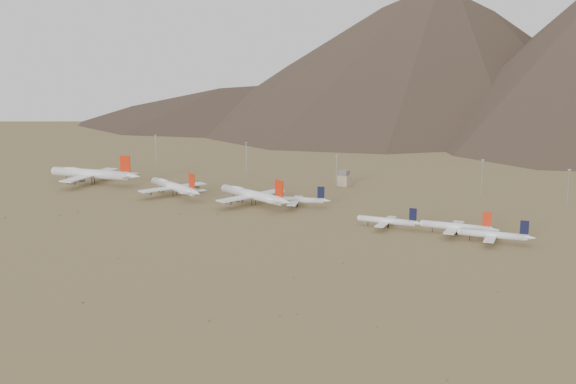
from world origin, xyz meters
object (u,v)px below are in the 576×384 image
Objects in this scene: narrowbody_b at (389,221)px; widebody_centre at (174,186)px; widebody_west at (92,174)px; narrowbody_a at (298,200)px; control_tower at (345,179)px; widebody_east at (253,195)px.

widebody_centre is at bearing 171.03° from narrowbody_b.
widebody_west reaches higher than narrowbody_a.
widebody_centre is 1.59× the size of narrowbody_b.
control_tower is at bearing 68.12° from widebody_centre.
narrowbody_a is 77.00m from narrowbody_b.
widebody_east is at bearing 24.28° from widebody_centre.
widebody_west is 1.17× the size of widebody_east.
widebody_east is 1.66× the size of narrowbody_a.
narrowbody_a is 80.74m from control_tower.
widebody_centre is 94.75m from narrowbody_a.
widebody_centre is 1.55× the size of narrowbody_a.
narrowbody_b is at bearing 10.33° from widebody_east.
narrowbody_b is at bearing -50.43° from control_tower.
narrowbody_b is at bearing -12.17° from widebody_west.
narrowbody_a reaches higher than control_tower.
narrowbody_a is 3.41× the size of control_tower.
narrowbody_b reaches higher than control_tower.
narrowbody_b is 3.34× the size of control_tower.
narrowbody_a is at bearing 157.30° from narrowbody_b.
narrowbody_a is 1.02× the size of narrowbody_b.
widebody_east reaches higher than narrowbody_a.
control_tower is (85.52, 97.60, -1.47)m from widebody_centre.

